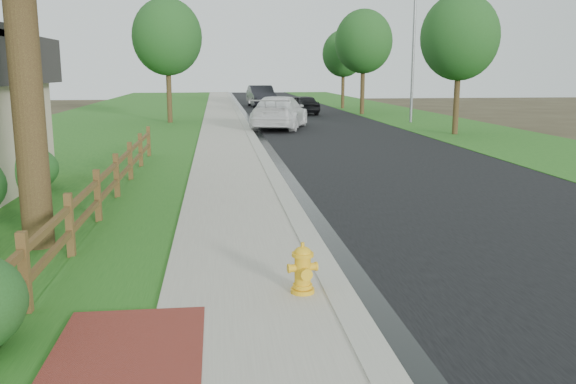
{
  "coord_description": "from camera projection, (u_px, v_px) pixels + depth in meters",
  "views": [
    {
      "loc": [
        -1.2,
        -7.11,
        3.03
      ],
      "look_at": [
        0.14,
        4.31,
        0.73
      ],
      "focal_mm": 38.0,
      "sensor_mm": 36.0,
      "label": 1
    }
  ],
  "objects": [
    {
      "name": "fire_hydrant",
      "position": [
        303.0,
        270.0,
        8.13
      ],
      "size": [
        0.46,
        0.37,
        0.7
      ],
      "color": "yellow",
      "rests_on": "sidewalk"
    },
    {
      "name": "grass_strip",
      "position": [
        193.0,
        116.0,
        41.42
      ],
      "size": [
        1.6,
        90.0,
        0.06
      ],
      "primitive_type": "cube",
      "color": "#1F5518",
      "rests_on": "ground"
    },
    {
      "name": "road",
      "position": [
        300.0,
        115.0,
        42.27
      ],
      "size": [
        8.0,
        90.0,
        0.02
      ],
      "primitive_type": "cube",
      "color": "black",
      "rests_on": "ground"
    },
    {
      "name": "dark_car_far",
      "position": [
        261.0,
        96.0,
        51.67
      ],
      "size": [
        2.27,
        5.53,
        1.78
      ],
      "primitive_type": "imported",
      "rotation": [
        0.0,
        0.0,
        0.07
      ],
      "color": "black",
      "rests_on": "road"
    },
    {
      "name": "lawn_near",
      "position": [
        114.0,
        116.0,
        40.83
      ],
      "size": [
        9.0,
        90.0,
        0.04
      ],
      "primitive_type": "cube",
      "color": "#1F5518",
      "rests_on": "ground"
    },
    {
      "name": "white_suv",
      "position": [
        280.0,
        112.0,
        32.05
      ],
      "size": [
        3.89,
        6.3,
        1.71
      ],
      "primitive_type": "imported",
      "rotation": [
        0.0,
        0.0,
        2.87
      ],
      "color": "silver",
      "rests_on": "road"
    },
    {
      "name": "sidewalk",
      "position": [
        221.0,
        115.0,
        41.64
      ],
      "size": [
        2.2,
        90.0,
        0.1
      ],
      "primitive_type": "cube",
      "color": "#9C9487",
      "rests_on": "ground"
    },
    {
      "name": "brick_patch",
      "position": [
        126.0,
        358.0,
        6.42
      ],
      "size": [
        1.6,
        2.4,
        0.11
      ],
      "primitive_type": "cube",
      "color": "maroon",
      "rests_on": "ground"
    },
    {
      "name": "curb",
      "position": [
        240.0,
        115.0,
        41.78
      ],
      "size": [
        0.4,
        90.0,
        0.12
      ],
      "primitive_type": "cube",
      "color": "gray",
      "rests_on": "ground"
    },
    {
      "name": "streetlight",
      "position": [
        411.0,
        45.0,
        35.05
      ],
      "size": [
        1.84,
        0.27,
        7.94
      ],
      "color": "gray",
      "rests_on": "ground"
    },
    {
      "name": "verge_far",
      "position": [
        397.0,
        114.0,
        43.06
      ],
      "size": [
        6.0,
        90.0,
        0.04
      ],
      "primitive_type": "cube",
      "color": "#1F5518",
      "rests_on": "ground"
    },
    {
      "name": "dark_car_mid",
      "position": [
        303.0,
        104.0,
        42.84
      ],
      "size": [
        2.13,
        4.15,
        1.35
      ],
      "primitive_type": "imported",
      "rotation": [
        0.0,
        0.0,
        3.28
      ],
      "color": "black",
      "rests_on": "road"
    },
    {
      "name": "ranch_fence",
      "position": [
        108.0,
        183.0,
        13.36
      ],
      "size": [
        0.12,
        16.92,
        1.1
      ],
      "color": "#4E361A",
      "rests_on": "ground"
    },
    {
      "name": "wet_gutter",
      "position": [
        245.0,
        115.0,
        41.83
      ],
      "size": [
        0.5,
        90.0,
        0.0
      ],
      "primitive_type": "cube",
      "color": "black",
      "rests_on": "road"
    },
    {
      "name": "tree_far_right",
      "position": [
        343.0,
        54.0,
        48.54
      ],
      "size": [
        3.38,
        3.38,
        6.24
      ],
      "color": "#372216",
      "rests_on": "ground"
    },
    {
      "name": "shrub_c",
      "position": [
        24.0,
        169.0,
        15.3
      ],
      "size": [
        2.16,
        2.16,
        1.2
      ],
      "primitive_type": "ellipsoid",
      "rotation": [
        0.0,
        0.0,
        0.38
      ],
      "color": "#1F491A",
      "rests_on": "ground"
    },
    {
      "name": "tree_near_right",
      "position": [
        460.0,
        37.0,
        28.38
      ],
      "size": [
        3.66,
        3.66,
        6.58
      ],
      "color": "#372216",
      "rests_on": "ground"
    },
    {
      "name": "ground",
      "position": [
        317.0,
        316.0,
        7.66
      ],
      "size": [
        120.0,
        120.0,
        0.0
      ],
      "primitive_type": "plane",
      "color": "#342B1C"
    },
    {
      "name": "tree_mid_right",
      "position": [
        364.0,
        42.0,
        41.9
      ],
      "size": [
        3.97,
        3.97,
        7.19
      ],
      "color": "#372216",
      "rests_on": "ground"
    },
    {
      "name": "tree_mid_left",
      "position": [
        167.0,
        37.0,
        34.85
      ],
      "size": [
        3.99,
        3.99,
        7.13
      ],
      "color": "#372216",
      "rests_on": "ground"
    }
  ]
}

